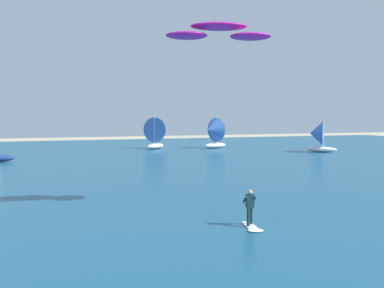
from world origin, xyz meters
TOP-DOWN VIEW (x-y plane):
  - ocean at (0.00, 49.38)m, footprint 160.00×90.00m
  - kitesurfer at (2.88, 16.29)m, footprint 1.00×2.03m
  - kite at (3.28, 20.72)m, footprint 5.94×3.35m
  - sailboat_trailing at (21.36, 62.45)m, footprint 4.78×4.26m
  - sailboat_far_right at (13.15, 65.02)m, footprint 4.80×4.81m
  - sailboat_center_horizon at (32.05, 50.42)m, footprint 4.36×4.24m

SIDE VIEW (x-z plane):
  - ocean at x=0.00m, z-range 0.00..0.10m
  - kitesurfer at x=2.88m, z-range -0.13..1.54m
  - sailboat_center_horizon at x=32.05m, z-range -0.10..4.78m
  - sailboat_trailing at x=21.36m, z-range -0.13..5.25m
  - sailboat_far_right at x=13.15m, z-range -0.13..5.31m
  - kite at x=3.28m, z-range 9.14..10.00m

